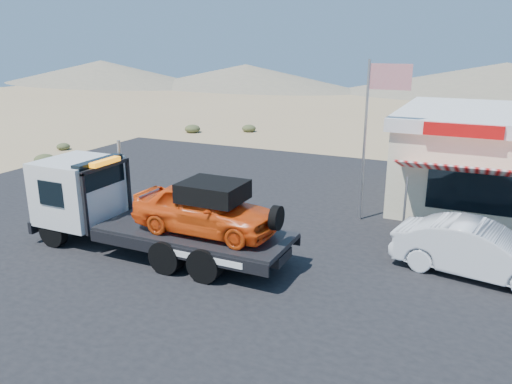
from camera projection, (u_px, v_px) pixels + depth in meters
ground at (194, 240)px, 17.29m from camera, size 120.00×120.00×0.00m
asphalt_lot at (280, 221)px, 19.07m from camera, size 32.00×24.00×0.02m
tow_truck at (150, 207)px, 15.84m from camera, size 8.72×2.59×2.91m
white_sedan at (478, 250)px, 14.42m from camera, size 4.97×2.40×1.57m
flagpole at (372, 123)px, 18.11m from camera, size 1.55×0.10×6.00m
desert_scrub at (89, 149)px, 30.66m from camera, size 27.47×33.41×0.63m
distant_hills at (346, 78)px, 68.55m from camera, size 126.00×48.00×4.20m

